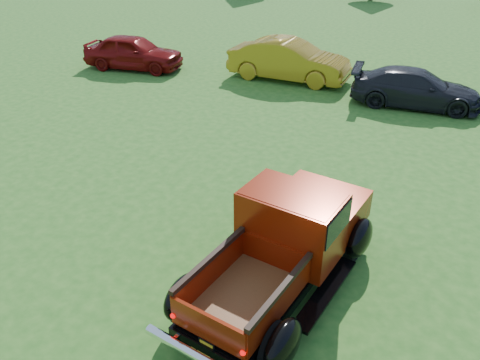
{
  "coord_description": "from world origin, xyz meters",
  "views": [
    {
      "loc": [
        3.41,
        -7.16,
        5.58
      ],
      "look_at": [
        0.09,
        0.2,
        1.0
      ],
      "focal_mm": 35.0,
      "sensor_mm": 36.0,
      "label": 1
    }
  ],
  "objects_px": {
    "show_car_yellow": "(289,60)",
    "show_car_grey": "(416,88)",
    "pickup_truck": "(290,238)",
    "show_car_red": "(133,52)"
  },
  "relations": [
    {
      "from": "show_car_yellow",
      "to": "show_car_grey",
      "type": "bearing_deg",
      "value": -100.84
    },
    {
      "from": "show_car_red",
      "to": "show_car_grey",
      "type": "height_order",
      "value": "show_car_red"
    },
    {
      "from": "show_car_red",
      "to": "show_car_grey",
      "type": "relative_size",
      "value": 0.97
    },
    {
      "from": "pickup_truck",
      "to": "show_car_grey",
      "type": "height_order",
      "value": "pickup_truck"
    },
    {
      "from": "pickup_truck",
      "to": "show_car_yellow",
      "type": "bearing_deg",
      "value": 118.03
    },
    {
      "from": "pickup_truck",
      "to": "show_car_yellow",
      "type": "relative_size",
      "value": 1.04
    },
    {
      "from": "show_car_red",
      "to": "show_car_yellow",
      "type": "bearing_deg",
      "value": -87.29
    },
    {
      "from": "pickup_truck",
      "to": "show_car_red",
      "type": "height_order",
      "value": "pickup_truck"
    },
    {
      "from": "pickup_truck",
      "to": "show_car_grey",
      "type": "relative_size",
      "value": 1.14
    },
    {
      "from": "show_car_grey",
      "to": "show_car_yellow",
      "type": "bearing_deg",
      "value": 73.63
    }
  ]
}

